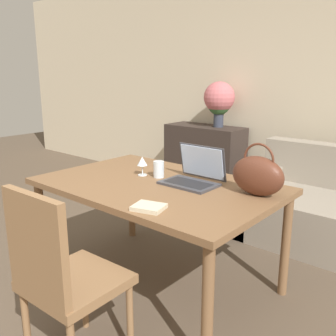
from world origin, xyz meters
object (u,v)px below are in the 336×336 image
Objects in this scene: laptop at (195,173)px; drinking_glass at (159,169)px; wine_glass at (142,162)px; handbag at (258,175)px; flower_vase at (219,100)px; chair at (61,274)px.

laptop is 0.28m from drinking_glass.
laptop is at bearing 13.50° from wine_glass.
handbag is at bearing 8.77° from wine_glass.
wine_glass is at bearing -166.50° from laptop.
laptop is at bearing -61.27° from flower_vase.
flower_vase reaches higher than chair.
handbag is at bearing 65.91° from chair.
chair is 3.05m from flower_vase.
flower_vase is at bearing 129.06° from handbag.
drinking_glass is at bearing 103.05° from chair.
flower_vase is at bearing 107.00° from wine_glass.
laptop is 1.09× the size of handbag.
handbag is at bearing 7.14° from drinking_glass.
handbag reaches higher than laptop.
chair reaches higher than wine_glass.
flower_vase reaches higher than laptop.
laptop is at bearing 11.50° from drinking_glass.
handbag is 0.63× the size of flower_vase.
flower_vase is (-0.57, 1.86, 0.31)m from wine_glass.
flower_vase is at bearing 110.79° from drinking_glass.
laptop is 2.04m from flower_vase.
drinking_glass is 0.72m from handbag.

